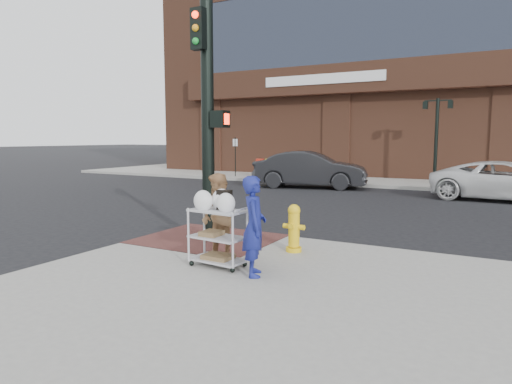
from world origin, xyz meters
The scene contains 14 objects.
ground centered at (0.00, 0.00, 0.00)m, with size 220.00×220.00×0.00m, color black.
brick_curb_ramp centered at (-0.60, 0.90, 0.16)m, with size 2.80×2.40×0.01m, color #562B28.
lamp_post centered at (2.00, 16.00, 2.62)m, with size 1.32×0.22×4.00m.
parking_sign centered at (-8.50, 15.00, 1.25)m, with size 0.05×0.05×2.20m, color black.
traffic_signal_pole centered at (-0.48, 0.77, 2.83)m, with size 0.61×0.51×5.00m.
woman_blue centered at (1.54, -0.90, 0.94)m, with size 0.58×0.38×1.59m, color navy.
pedestrian_tan centered at (0.51, -0.34, 0.92)m, with size 0.75×0.59×1.55m, color #A97A4F.
sedan_dark centered at (-3.02, 12.71, 0.85)m, with size 1.81×5.18×1.71m, color black.
minivan_white centered at (5.02, 12.08, 0.73)m, with size 2.42×5.25×1.46m, color silver.
utility_cart centered at (0.75, -0.75, 0.75)m, with size 1.00×0.62×1.31m.
fire_hydrant centered at (1.47, 0.80, 0.62)m, with size 0.43×0.30×0.92m.
newsbox_red centered at (-7.16, 15.48, 0.65)m, with size 0.42×0.38×1.00m, color #A92013.
newsbox_yellow centered at (-6.11, 14.71, 0.68)m, with size 0.45×0.40×1.06m, color #D0CA17.
newsbox_blue centered at (-4.89, 15.59, 0.62)m, with size 0.39×0.35×0.93m, color #183BA2.
Camera 1 is at (4.96, -7.07, 2.33)m, focal length 32.00 mm.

